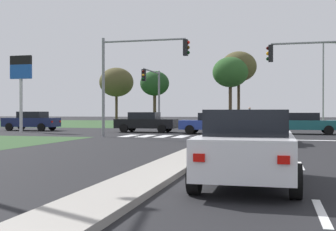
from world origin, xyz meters
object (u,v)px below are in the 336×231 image
at_px(traffic_signal_far_left, 153,87).
at_px(treeline_fourth, 239,67).
at_px(car_white_third, 248,147).
at_px(traffic_signal_near_left, 133,68).
at_px(treeline_second, 155,84).
at_px(street_lamp_fourth, 324,79).
at_px(pedestrian_at_median, 250,114).
at_px(car_teal_near, 305,123).
at_px(car_grey_fourth, 265,128).
at_px(traffic_signal_near_right, 329,69).
at_px(treeline_third, 230,72).
at_px(car_blue_second, 212,123).
at_px(treeline_near, 116,82).
at_px(fuel_price_totem, 21,76).
at_px(car_navy_sixth, 31,121).
at_px(car_black_fifth, 146,122).

xyz_separation_m(traffic_signal_far_left, treeline_fourth, (5.07, 27.71, 4.44)).
height_order(car_white_third, traffic_signal_far_left, traffic_signal_far_left).
relative_size(traffic_signal_far_left, traffic_signal_near_left, 0.87).
distance_m(traffic_signal_near_left, treeline_second, 37.29).
distance_m(street_lamp_fourth, pedestrian_at_median, 15.26).
xyz_separation_m(car_teal_near, car_grey_fourth, (-2.49, -9.78, -0.00)).
bearing_deg(traffic_signal_near_right, car_teal_near, 97.25).
xyz_separation_m(traffic_signal_near_right, treeline_third, (-9.15, 37.05, 3.25)).
xyz_separation_m(car_blue_second, traffic_signal_far_left, (-6.06, 6.05, 2.93)).
bearing_deg(car_white_third, car_blue_second, 100.16).
height_order(car_grey_fourth, traffic_signal_far_left, traffic_signal_far_left).
relative_size(car_teal_near, traffic_signal_near_left, 0.74).
xyz_separation_m(car_teal_near, car_white_third, (-2.52, -22.46, 0.05)).
bearing_deg(treeline_fourth, traffic_signal_near_left, -94.56).
distance_m(car_white_third, traffic_signal_near_right, 16.51).
bearing_deg(car_teal_near, car_white_third, -6.41).
relative_size(car_white_third, pedestrian_at_median, 2.20).
bearing_deg(traffic_signal_near_right, treeline_fourth, 101.79).
height_order(street_lamp_fourth, pedestrian_at_median, street_lamp_fourth).
height_order(car_blue_second, treeline_near, treeline_near).
bearing_deg(fuel_price_totem, street_lamp_fourth, 47.16).
relative_size(car_navy_sixth, fuel_price_totem, 0.78).
bearing_deg(treeline_third, fuel_price_totem, -111.86).
distance_m(car_blue_second, treeline_near, 40.51).
distance_m(car_navy_sixth, traffic_signal_near_right, 23.82).
bearing_deg(car_white_third, traffic_signal_near_left, 116.45).
relative_size(traffic_signal_near_left, pedestrian_at_median, 3.24).
distance_m(car_grey_fourth, treeline_third, 41.14).
bearing_deg(traffic_signal_near_left, treeline_near, 112.13).
bearing_deg(traffic_signal_far_left, car_blue_second, -44.96).
bearing_deg(treeline_fourth, fuel_price_totem, -112.19).
relative_size(car_blue_second, pedestrian_at_median, 2.38).
relative_size(car_teal_near, traffic_signal_far_left, 0.86).
height_order(car_white_third, street_lamp_fourth, street_lamp_fourth).
xyz_separation_m(traffic_signal_far_left, treeline_third, (4.06, 25.74, 3.48)).
distance_m(car_grey_fourth, traffic_signal_far_left, 17.78).
xyz_separation_m(traffic_signal_near_right, treeline_fourth, (-8.14, 39.01, 4.21)).
distance_m(fuel_price_totem, treeline_second, 31.44).
distance_m(traffic_signal_far_left, treeline_near, 32.02).
bearing_deg(pedestrian_at_median, car_navy_sixth, 125.39).
relative_size(car_white_third, street_lamp_fourth, 0.41).
distance_m(car_teal_near, pedestrian_at_median, 14.16).
height_order(car_black_fifth, traffic_signal_far_left, traffic_signal_far_left).
bearing_deg(treeline_near, car_teal_near, -51.33).
relative_size(car_teal_near, treeline_third, 0.49).
relative_size(treeline_second, treeline_third, 0.81).
bearing_deg(car_navy_sixth, car_teal_near, -91.23).
height_order(car_black_fifth, treeline_fourth, treeline_fourth).
bearing_deg(fuel_price_totem, treeline_fourth, 67.81).
xyz_separation_m(traffic_signal_far_left, street_lamp_fourth, (16.23, 20.60, 1.97)).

